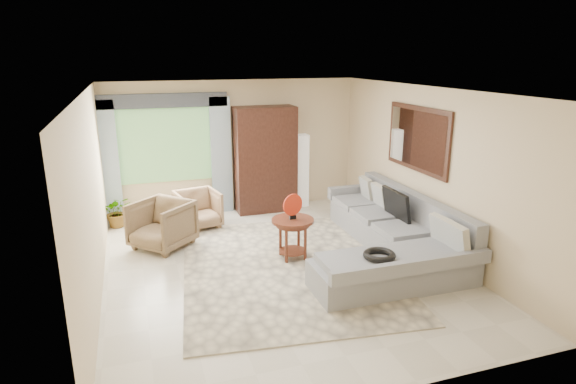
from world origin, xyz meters
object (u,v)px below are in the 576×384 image
object	(u,v)px
sectional_sofa	(391,239)
tv_screen	(396,205)
potted_plant	(117,212)
coffee_table	(293,238)
armchair_left	(162,225)
armoire	(265,160)
floor_lamp	(302,171)
armchair_right	(198,209)

from	to	relation	value
sectional_sofa	tv_screen	bearing A→B (deg)	53.75
potted_plant	sectional_sofa	bearing A→B (deg)	-34.22
coffee_table	armchair_left	distance (m)	2.19
armoire	tv_screen	bearing A→B (deg)	-59.37
armoire	potted_plant	bearing A→B (deg)	-177.77
tv_screen	floor_lamp	size ratio (longest dim) A/B	0.49
sectional_sofa	potted_plant	distance (m)	4.95
armchair_left	armchair_right	world-z (taller)	armchair_left
sectional_sofa	armchair_right	bearing A→B (deg)	139.44
tv_screen	potted_plant	xyz separation A→B (m)	(-4.36, 2.42, -0.43)
armoire	armchair_right	bearing A→B (deg)	-157.58
sectional_sofa	armoire	xyz separation A→B (m)	(-1.23, 2.90, 0.77)
tv_screen	sectional_sofa	bearing A→B (deg)	-126.25
tv_screen	coffee_table	size ratio (longest dim) A/B	1.14
potted_plant	tv_screen	bearing A→B (deg)	-29.03
sectional_sofa	floor_lamp	bearing A→B (deg)	98.33
tv_screen	floor_lamp	distance (m)	2.69
armchair_left	floor_lamp	bearing A→B (deg)	72.55
armchair_left	floor_lamp	world-z (taller)	floor_lamp
armoire	floor_lamp	size ratio (longest dim) A/B	1.40
armchair_right	armoire	xyz separation A→B (m)	(1.45, 0.60, 0.71)
sectional_sofa	coffee_table	world-z (taller)	sectional_sofa
floor_lamp	tv_screen	bearing A→B (deg)	-74.90
coffee_table	potted_plant	distance (m)	3.53
armchair_left	floor_lamp	xyz separation A→B (m)	(2.95, 1.45, 0.36)
armchair_right	armoire	distance (m)	1.72
tv_screen	armchair_left	bearing A→B (deg)	162.58
armchair_right	armoire	world-z (taller)	armoire
sectional_sofa	armchair_left	size ratio (longest dim) A/B	3.99
tv_screen	armchair_right	bearing A→B (deg)	146.77
sectional_sofa	armoire	world-z (taller)	armoire
armchair_left	armchair_right	bearing A→B (deg)	94.89
potted_plant	floor_lamp	xyz separation A→B (m)	(3.66, 0.17, 0.46)
sectional_sofa	tv_screen	world-z (taller)	tv_screen
armchair_right	potted_plant	distance (m)	1.49
armchair_right	floor_lamp	distance (m)	2.38
coffee_table	armoire	world-z (taller)	armoire
potted_plant	armoire	xyz separation A→B (m)	(2.86, 0.11, 0.76)
tv_screen	armchair_left	size ratio (longest dim) A/B	0.85
tv_screen	potted_plant	bearing A→B (deg)	150.97
armchair_right	floor_lamp	world-z (taller)	floor_lamp
tv_screen	armoire	distance (m)	2.96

